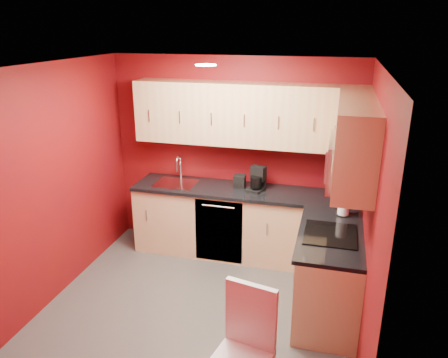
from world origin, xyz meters
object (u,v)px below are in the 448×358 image
at_px(dining_chair, 240,356).
at_px(paper_towel, 344,203).
at_px(microwave, 350,162).
at_px(sink, 176,180).
at_px(napkin_holder, 240,181).
at_px(coffee_maker, 256,179).

bearing_deg(dining_chair, paper_towel, 82.43).
bearing_deg(paper_towel, microwave, -90.10).
xyz_separation_m(microwave, sink, (-2.09, 1.00, -0.72)).
distance_m(napkin_holder, paper_towel, 1.39).
height_order(microwave, sink, microwave).
xyz_separation_m(microwave, napkin_holder, (-1.27, 1.07, -0.67)).
height_order(microwave, paper_towel, microwave).
bearing_deg(microwave, dining_chair, -116.37).
bearing_deg(microwave, sink, 154.40).
height_order(coffee_maker, paper_towel, coffee_maker).
bearing_deg(paper_towel, dining_chair, -109.90).
height_order(microwave, coffee_maker, microwave).
bearing_deg(coffee_maker, napkin_holder, 178.89).
bearing_deg(sink, microwave, -25.60).
bearing_deg(napkin_holder, paper_towel, -23.51).
height_order(sink, dining_chair, sink).
relative_size(paper_towel, dining_chair, 0.27).
bearing_deg(napkin_holder, dining_chair, -76.89).
bearing_deg(dining_chair, coffee_maker, 110.73).
xyz_separation_m(napkin_holder, paper_towel, (1.27, -0.55, 0.06)).
distance_m(microwave, paper_towel, 0.80).
height_order(coffee_maker, napkin_holder, coffee_maker).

